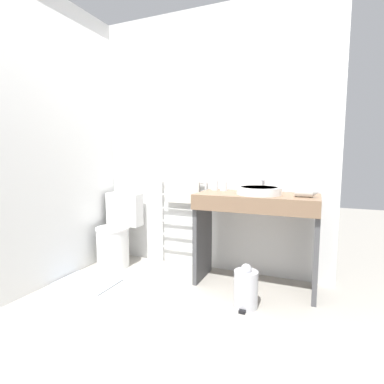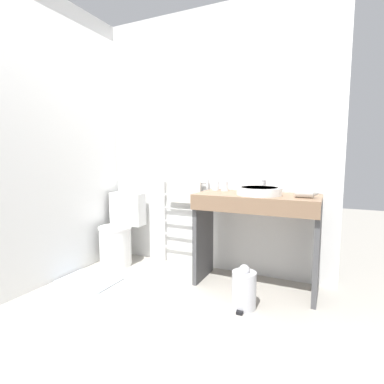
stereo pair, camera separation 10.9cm
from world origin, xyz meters
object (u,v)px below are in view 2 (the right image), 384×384
(toilet, at_px, (119,234))
(cup_near_edge, at_px, (225,186))
(sink_basin, at_px, (259,191))
(trash_bin, at_px, (244,289))
(cup_near_wall, at_px, (216,185))
(hair_dryer, at_px, (306,192))
(towel_radiator, at_px, (184,203))

(toilet, bearing_deg, cup_near_edge, 7.34)
(sink_basin, xyz_separation_m, trash_bin, (-0.01, -0.39, -0.73))
(cup_near_edge, bearing_deg, cup_near_wall, 165.29)
(toilet, relative_size, hair_dryer, 4.20)
(towel_radiator, xyz_separation_m, cup_near_wall, (0.39, -0.08, 0.22))
(towel_radiator, xyz_separation_m, trash_bin, (0.85, -0.65, -0.53))
(sink_basin, distance_m, cup_near_edge, 0.40)
(towel_radiator, xyz_separation_m, sink_basin, (0.86, -0.26, 0.20))
(cup_near_wall, distance_m, cup_near_edge, 0.11)
(toilet, bearing_deg, towel_radiator, 20.38)
(toilet, bearing_deg, sink_basin, -0.23)
(toilet, relative_size, towel_radiator, 0.83)
(trash_bin, bearing_deg, towel_radiator, 142.35)
(toilet, xyz_separation_m, hair_dryer, (1.92, -0.02, 0.57))
(sink_basin, bearing_deg, cup_near_wall, 158.72)
(toilet, xyz_separation_m, trash_bin, (1.53, -0.40, -0.18))
(toilet, height_order, hair_dryer, hair_dryer)
(cup_near_wall, height_order, trash_bin, cup_near_wall)
(toilet, relative_size, cup_near_wall, 7.78)
(towel_radiator, distance_m, hair_dryer, 1.29)
(toilet, distance_m, sink_basin, 1.64)
(cup_near_edge, bearing_deg, trash_bin, -57.02)
(cup_near_wall, bearing_deg, cup_near_edge, -14.71)
(sink_basin, xyz_separation_m, cup_near_wall, (-0.47, 0.18, 0.02))
(trash_bin, bearing_deg, cup_near_wall, 128.55)
(cup_near_edge, relative_size, hair_dryer, 0.51)
(toilet, xyz_separation_m, sink_basin, (1.54, -0.01, 0.56))
(towel_radiator, relative_size, hair_dryer, 5.09)
(toilet, relative_size, sink_basin, 2.01)
(towel_radiator, bearing_deg, hair_dryer, -12.27)
(trash_bin, bearing_deg, cup_near_edge, 122.98)
(toilet, xyz_separation_m, cup_near_edge, (1.17, 0.15, 0.57))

